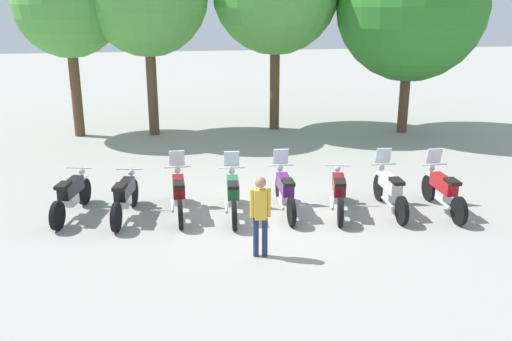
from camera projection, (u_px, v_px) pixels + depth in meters
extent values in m
plane|color=#9E9B93|center=(259.00, 214.00, 12.91)|extent=(80.00, 80.00, 0.00)
cylinder|color=black|center=(84.00, 192.00, 13.44)|extent=(0.25, 0.65, 0.64)
cylinder|color=black|center=(57.00, 216.00, 11.97)|extent=(0.25, 0.65, 0.64)
cube|color=silver|center=(83.00, 178.00, 13.34)|extent=(0.20, 0.38, 0.04)
cube|color=black|center=(71.00, 188.00, 12.65)|extent=(0.47, 0.98, 0.30)
cube|color=silver|center=(71.00, 200.00, 12.68)|extent=(0.31, 0.44, 0.24)
cube|color=black|center=(63.00, 185.00, 12.21)|extent=(0.34, 0.48, 0.08)
cylinder|color=silver|center=(82.00, 180.00, 13.26)|extent=(0.10, 0.23, 0.64)
cylinder|color=silver|center=(79.00, 168.00, 13.07)|extent=(0.61, 0.18, 0.04)
sphere|color=silver|center=(82.00, 171.00, 13.23)|extent=(0.19, 0.19, 0.16)
cylinder|color=silver|center=(59.00, 207.00, 12.42)|extent=(0.23, 0.70, 0.07)
cylinder|color=black|center=(133.00, 193.00, 13.36)|extent=(0.21, 0.65, 0.64)
cylinder|color=black|center=(116.00, 217.00, 11.88)|extent=(0.21, 0.65, 0.64)
cube|color=silver|center=(132.00, 179.00, 13.25)|extent=(0.18, 0.38, 0.04)
cube|color=black|center=(125.00, 189.00, 12.56)|extent=(0.42, 0.98, 0.30)
cube|color=silver|center=(125.00, 201.00, 12.59)|extent=(0.29, 0.43, 0.24)
cube|color=black|center=(119.00, 187.00, 12.12)|extent=(0.31, 0.48, 0.08)
cylinder|color=silver|center=(131.00, 181.00, 13.18)|extent=(0.09, 0.23, 0.64)
cylinder|color=silver|center=(130.00, 169.00, 12.99)|extent=(0.62, 0.15, 0.04)
sphere|color=silver|center=(131.00, 172.00, 13.15)|extent=(0.19, 0.19, 0.16)
cylinder|color=silver|center=(115.00, 208.00, 12.33)|extent=(0.19, 0.70, 0.07)
cylinder|color=black|center=(178.00, 190.00, 13.51)|extent=(0.11, 0.64, 0.64)
cylinder|color=black|center=(180.00, 214.00, 12.05)|extent=(0.11, 0.64, 0.64)
cube|color=silver|center=(178.00, 177.00, 13.41)|extent=(0.12, 0.36, 0.04)
cube|color=maroon|center=(179.00, 186.00, 12.72)|extent=(0.27, 0.95, 0.30)
cube|color=silver|center=(179.00, 198.00, 12.76)|extent=(0.22, 0.40, 0.24)
cube|color=black|center=(179.00, 184.00, 12.29)|extent=(0.24, 0.44, 0.08)
cylinder|color=silver|center=(178.00, 179.00, 13.33)|extent=(0.05, 0.23, 0.64)
cylinder|color=silver|center=(177.00, 167.00, 13.15)|extent=(0.62, 0.04, 0.04)
sphere|color=silver|center=(177.00, 170.00, 13.30)|extent=(0.16, 0.16, 0.16)
cylinder|color=silver|center=(172.00, 206.00, 12.47)|extent=(0.08, 0.70, 0.07)
cube|color=silver|center=(177.00, 158.00, 13.14)|extent=(0.36, 0.14, 0.39)
cylinder|color=black|center=(232.00, 191.00, 13.46)|extent=(0.15, 0.65, 0.64)
cylinder|color=black|center=(234.00, 215.00, 11.99)|extent=(0.15, 0.65, 0.64)
cube|color=silver|center=(232.00, 178.00, 13.36)|extent=(0.15, 0.37, 0.04)
cube|color=#1E6033|center=(233.00, 187.00, 12.67)|extent=(0.33, 0.97, 0.30)
cube|color=silver|center=(233.00, 199.00, 12.70)|extent=(0.25, 0.42, 0.24)
cube|color=black|center=(233.00, 185.00, 12.23)|extent=(0.27, 0.46, 0.08)
cylinder|color=silver|center=(232.00, 180.00, 13.28)|extent=(0.07, 0.23, 0.64)
cylinder|color=silver|center=(232.00, 168.00, 13.10)|extent=(0.62, 0.08, 0.04)
sphere|color=silver|center=(232.00, 171.00, 13.26)|extent=(0.17, 0.17, 0.16)
cylinder|color=silver|center=(226.00, 207.00, 12.42)|extent=(0.12, 0.70, 0.07)
cube|color=silver|center=(232.00, 159.00, 13.09)|extent=(0.37, 0.16, 0.39)
cylinder|color=black|center=(279.00, 189.00, 13.65)|extent=(0.11, 0.64, 0.64)
cylinder|color=black|center=(292.00, 212.00, 12.18)|extent=(0.11, 0.64, 0.64)
cube|color=silver|center=(280.00, 175.00, 13.55)|extent=(0.13, 0.36, 0.04)
cube|color=#59196B|center=(285.00, 184.00, 12.86)|extent=(0.28, 0.96, 0.30)
cube|color=silver|center=(285.00, 196.00, 12.89)|extent=(0.23, 0.40, 0.24)
cube|color=black|center=(288.00, 182.00, 12.42)|extent=(0.25, 0.44, 0.08)
cylinder|color=silver|center=(280.00, 177.00, 13.47)|extent=(0.05, 0.23, 0.64)
cylinder|color=silver|center=(281.00, 165.00, 13.28)|extent=(0.62, 0.05, 0.04)
sphere|color=silver|center=(280.00, 168.00, 13.44)|extent=(0.16, 0.16, 0.16)
cylinder|color=silver|center=(281.00, 204.00, 12.60)|extent=(0.08, 0.70, 0.07)
cube|color=silver|center=(281.00, 156.00, 13.28)|extent=(0.36, 0.14, 0.39)
cylinder|color=black|center=(336.00, 189.00, 13.64)|extent=(0.24, 0.65, 0.64)
cylinder|color=black|center=(340.00, 212.00, 12.16)|extent=(0.24, 0.65, 0.64)
cube|color=silver|center=(337.00, 175.00, 13.54)|extent=(0.20, 0.38, 0.04)
cube|color=maroon|center=(339.00, 185.00, 12.84)|extent=(0.47, 0.98, 0.30)
cube|color=silver|center=(338.00, 196.00, 12.88)|extent=(0.31, 0.44, 0.24)
cube|color=black|center=(340.00, 182.00, 12.41)|extent=(0.33, 0.48, 0.08)
cylinder|color=silver|center=(337.00, 178.00, 13.46)|extent=(0.10, 0.23, 0.64)
cylinder|color=silver|center=(338.00, 165.00, 13.27)|extent=(0.61, 0.18, 0.04)
sphere|color=silver|center=(337.00, 169.00, 13.43)|extent=(0.19, 0.19, 0.16)
cylinder|color=silver|center=(332.00, 203.00, 12.62)|extent=(0.23, 0.70, 0.07)
cylinder|color=black|center=(379.00, 188.00, 13.72)|extent=(0.13, 0.64, 0.64)
cylinder|color=black|center=(402.00, 211.00, 12.25)|extent=(0.13, 0.64, 0.64)
cube|color=silver|center=(380.00, 174.00, 13.62)|extent=(0.14, 0.36, 0.04)
cube|color=silver|center=(390.00, 183.00, 12.92)|extent=(0.30, 0.96, 0.30)
cube|color=silver|center=(390.00, 195.00, 12.96)|extent=(0.24, 0.41, 0.24)
cube|color=black|center=(397.00, 181.00, 12.49)|extent=(0.26, 0.45, 0.08)
cylinder|color=silver|center=(381.00, 176.00, 13.54)|extent=(0.06, 0.23, 0.64)
cylinder|color=silver|center=(383.00, 164.00, 13.35)|extent=(0.62, 0.06, 0.04)
sphere|color=silver|center=(381.00, 168.00, 13.51)|extent=(0.17, 0.17, 0.16)
cylinder|color=silver|center=(388.00, 202.00, 12.68)|extent=(0.10, 0.70, 0.07)
cube|color=silver|center=(383.00, 156.00, 13.35)|extent=(0.37, 0.15, 0.39)
cylinder|color=black|center=(429.00, 188.00, 13.69)|extent=(0.11, 0.64, 0.64)
cylinder|color=black|center=(459.00, 211.00, 12.23)|extent=(0.11, 0.64, 0.64)
cube|color=silver|center=(430.00, 175.00, 13.59)|extent=(0.13, 0.36, 0.04)
cube|color=red|center=(444.00, 184.00, 12.90)|extent=(0.28, 0.95, 0.30)
cube|color=silver|center=(443.00, 196.00, 12.94)|extent=(0.23, 0.40, 0.24)
cube|color=black|center=(453.00, 181.00, 12.47)|extent=(0.25, 0.44, 0.08)
cylinder|color=silver|center=(432.00, 177.00, 13.51)|extent=(0.05, 0.23, 0.64)
cylinder|color=silver|center=(435.00, 165.00, 13.33)|extent=(0.62, 0.05, 0.04)
sphere|color=silver|center=(432.00, 168.00, 13.49)|extent=(0.16, 0.16, 0.16)
cylinder|color=silver|center=(442.00, 203.00, 12.65)|extent=(0.08, 0.70, 0.07)
cube|color=silver|center=(434.00, 156.00, 13.33)|extent=(0.36, 0.14, 0.39)
cylinder|color=#232D4C|center=(265.00, 237.00, 10.72)|extent=(0.12, 0.12, 0.78)
cylinder|color=#232D4C|center=(256.00, 237.00, 10.72)|extent=(0.12, 0.12, 0.78)
cube|color=gold|center=(260.00, 204.00, 10.51)|extent=(0.24, 0.22, 0.59)
cylinder|color=gold|center=(269.00, 203.00, 10.52)|extent=(0.09, 0.09, 0.56)
cylinder|color=gold|center=(252.00, 203.00, 10.50)|extent=(0.09, 0.09, 0.56)
sphere|color=#A87A5B|center=(260.00, 182.00, 10.39)|extent=(0.23, 0.23, 0.21)
cylinder|color=brown|center=(76.00, 90.00, 19.65)|extent=(0.36, 0.36, 3.30)
sphere|color=#4C9E3D|center=(68.00, 4.00, 18.78)|extent=(3.62, 3.62, 3.62)
cylinder|color=brown|center=(152.00, 88.00, 19.82)|extent=(0.36, 0.36, 3.40)
cylinder|color=brown|center=(275.00, 83.00, 20.70)|extent=(0.36, 0.36, 3.43)
cylinder|color=brown|center=(404.00, 96.00, 20.29)|extent=(0.36, 0.36, 2.66)
sphere|color=#2D7A28|center=(411.00, 6.00, 19.34)|extent=(5.20, 5.20, 5.20)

